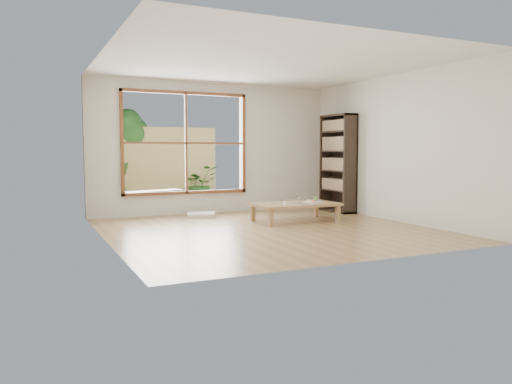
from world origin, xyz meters
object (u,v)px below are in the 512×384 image
garden_bench (153,194)px  low_table (295,205)px  food_tray (314,201)px  bookshelf (338,163)px

garden_bench → low_table: bearing=-69.8°
food_tray → low_table: bearing=159.5°
low_table → bookshelf: bearing=28.6°
garden_bench → bookshelf: bearing=-43.9°
food_tray → garden_bench: (-2.30, 2.59, 0.01)m
low_table → food_tray: 0.39m
bookshelf → garden_bench: (-3.38, 1.76, -0.63)m
low_table → garden_bench: 3.22m
bookshelf → garden_bench: size_ratio=1.52×
low_table → garden_bench: bearing=125.9°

